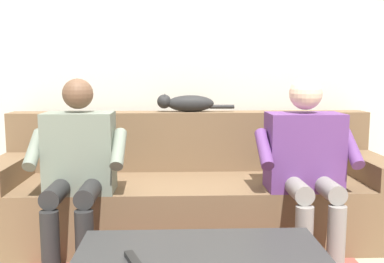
% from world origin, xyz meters
% --- Properties ---
extents(back_wall, '(5.80, 0.06, 2.79)m').
position_xyz_m(back_wall, '(0.00, -0.66, 1.39)').
color(back_wall, beige).
rests_on(back_wall, ground).
extents(couch, '(2.62, 0.82, 0.83)m').
position_xyz_m(couch, '(0.00, -0.16, 0.29)').
color(couch, brown).
rests_on(couch, ground).
extents(person_left_seated, '(0.60, 0.53, 1.09)m').
position_xyz_m(person_left_seated, '(-0.68, 0.24, 0.61)').
color(person_left_seated, '#5B3370').
rests_on(person_left_seated, ground).
extents(person_right_seated, '(0.56, 0.54, 1.09)m').
position_xyz_m(person_right_seated, '(0.68, 0.26, 0.60)').
color(person_right_seated, slate).
rests_on(person_right_seated, ground).
extents(cat_on_backrest, '(0.57, 0.12, 0.13)m').
position_xyz_m(cat_on_backrest, '(0.03, -0.41, 0.90)').
color(cat_on_backrest, black).
rests_on(cat_on_backrest, couch).
extents(remote_black, '(0.08, 0.15, 0.02)m').
position_xyz_m(remote_black, '(0.28, 1.10, 0.37)').
color(remote_black, black).
rests_on(remote_black, coffee_table).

